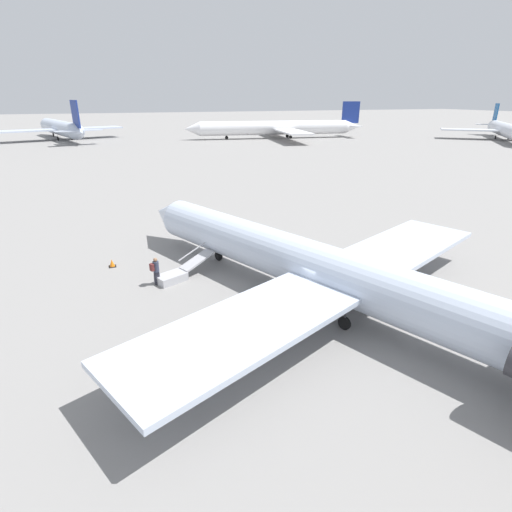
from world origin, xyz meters
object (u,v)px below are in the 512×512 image
Objects in this scene: passenger at (156,269)px; airplane_far_center at (61,128)px; airplane_main at (334,273)px; airplane_far_left at (278,128)px; airplane_taxiing_distant at (506,130)px; boarding_stairs at (177,274)px.

airplane_far_center is at bearing 73.08° from passenger.
airplane_main is 95.51m from airplane_far_left.
airplane_main is 10.61m from passenger.
airplane_main is 17.95× the size of passenger.
airplane_far_center reaches higher than airplane_taxiing_distant.
airplane_far_center is 100.12m from boarding_stairs.
airplane_main is at bearing -66.50° from boarding_stairs.
airplane_far_center is at bearing -12.86° from airplane_main.
boarding_stairs is (-99.24, -12.91, -2.61)m from airplane_far_center.
airplane_far_center reaches higher than airplane_far_left.
airplane_main is 0.77× the size of airplane_far_center.
airplane_far_left reaches higher than boarding_stairs.
airplane_main is 107.77m from airplane_far_center.
boarding_stairs is 1.45m from passenger.
boarding_stairs is 2.35× the size of passenger.
airplane_taxiing_distant is at bearing 6.53° from passenger.
airplane_far_left reaches higher than airplane_taxiing_distant.
passenger is at bearing 29.31° from airplane_main.
airplane_taxiing_distant is 8.44× the size of boarding_stairs.
airplane_far_left is at bearing 38.46° from passenger.
airplane_far_left is 93.28m from passenger.
airplane_main is 7.65× the size of boarding_stairs.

